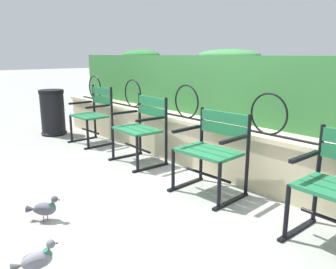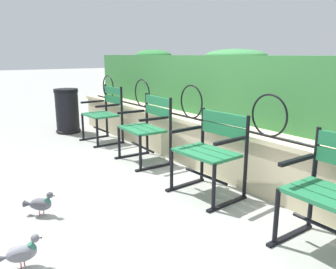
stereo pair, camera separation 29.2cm
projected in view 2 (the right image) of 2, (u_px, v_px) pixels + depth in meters
ground_plane at (160, 186)px, 3.59m from camera, size 60.00×60.00×0.00m
stone_wall at (216, 147)px, 3.98m from camera, size 6.90×0.41×0.59m
iron_arch_fence at (195, 105)px, 4.08m from camera, size 6.37×0.02×0.42m
hedge_row at (246, 85)px, 4.07m from camera, size 6.76×0.57×0.89m
park_chair_leftmost at (105, 113)px, 5.34m from camera, size 0.59×0.54×0.89m
park_chair_centre_left at (147, 126)px, 4.33m from camera, size 0.66×0.55×0.86m
park_chair_centre_right at (212, 150)px, 3.30m from camera, size 0.66×0.55×0.82m
pigeon_near_chairs at (21, 253)px, 2.18m from camera, size 0.14×0.29×0.22m
pigeon_far_side at (40, 203)px, 2.91m from camera, size 0.23×0.24×0.22m
trash_bin at (67, 112)px, 5.98m from camera, size 0.44×0.44×0.78m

